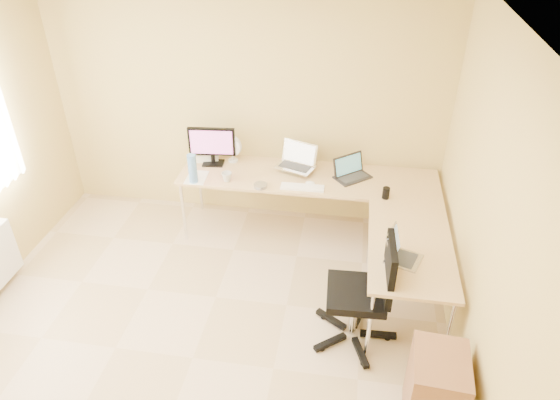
% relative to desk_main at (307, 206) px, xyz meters
% --- Properties ---
extents(floor, '(4.50, 4.50, 0.00)m').
position_rel_desk_main_xyz_m(floor, '(-0.72, -1.85, -0.36)').
color(floor, '#CBB08B').
rests_on(floor, ground).
extents(ceiling, '(4.50, 4.50, 0.00)m').
position_rel_desk_main_xyz_m(ceiling, '(-0.72, -1.85, 2.24)').
color(ceiling, white).
rests_on(ceiling, ground).
extents(wall_back, '(4.50, 0.00, 4.50)m').
position_rel_desk_main_xyz_m(wall_back, '(-0.72, 0.40, 0.93)').
color(wall_back, tan).
rests_on(wall_back, ground).
extents(wall_right, '(0.00, 4.50, 4.50)m').
position_rel_desk_main_xyz_m(wall_right, '(1.38, -1.85, 0.93)').
color(wall_right, tan).
rests_on(wall_right, ground).
extents(desk_main, '(2.65, 0.70, 0.73)m').
position_rel_desk_main_xyz_m(desk_main, '(0.00, 0.00, 0.00)').
color(desk_main, tan).
rests_on(desk_main, ground).
extents(desk_return, '(0.70, 1.30, 0.73)m').
position_rel_desk_main_xyz_m(desk_return, '(0.98, -1.00, 0.00)').
color(desk_return, tan).
rests_on(desk_return, ground).
extents(monitor, '(0.50, 0.20, 0.42)m').
position_rel_desk_main_xyz_m(monitor, '(-1.03, 0.11, 0.58)').
color(monitor, black).
rests_on(monitor, desk_main).
extents(book_stack, '(0.28, 0.33, 0.05)m').
position_rel_desk_main_xyz_m(book_stack, '(-0.17, 0.20, 0.39)').
color(book_stack, '#24807A').
rests_on(book_stack, desk_main).
extents(laptop_center, '(0.46, 0.40, 0.25)m').
position_rel_desk_main_xyz_m(laptop_center, '(-0.14, 0.08, 0.53)').
color(laptop_center, silver).
rests_on(laptop_center, desk_main).
extents(laptop_black, '(0.44, 0.43, 0.23)m').
position_rel_desk_main_xyz_m(laptop_black, '(0.45, 0.04, 0.48)').
color(laptop_black, black).
rests_on(laptop_black, desk_main).
extents(keyboard, '(0.43, 0.13, 0.02)m').
position_rel_desk_main_xyz_m(keyboard, '(-0.03, -0.24, 0.38)').
color(keyboard, white).
rests_on(keyboard, desk_main).
extents(mouse, '(0.10, 0.07, 0.03)m').
position_rel_desk_main_xyz_m(mouse, '(0.03, -0.16, 0.38)').
color(mouse, silver).
rests_on(mouse, desk_main).
extents(mug, '(0.11, 0.11, 0.10)m').
position_rel_desk_main_xyz_m(mug, '(-0.80, -0.22, 0.41)').
color(mug, silver).
rests_on(mug, desk_main).
extents(cd_stack, '(0.14, 0.14, 0.03)m').
position_rel_desk_main_xyz_m(cd_stack, '(-0.44, -0.29, 0.38)').
color(cd_stack, '#A9ACBD').
rests_on(cd_stack, desk_main).
extents(water_bottle, '(0.10, 0.10, 0.31)m').
position_rel_desk_main_xyz_m(water_bottle, '(-1.13, -0.30, 0.52)').
color(water_bottle, '#568CCE').
rests_on(water_bottle, desk_main).
extents(papers, '(0.21, 0.30, 0.01)m').
position_rel_desk_main_xyz_m(papers, '(-1.13, -0.21, 0.37)').
color(papers, white).
rests_on(papers, desk_main).
extents(white_box, '(0.27, 0.23, 0.09)m').
position_rel_desk_main_xyz_m(white_box, '(-1.13, 0.20, 0.41)').
color(white_box, silver).
rests_on(white_box, desk_main).
extents(desk_fan, '(0.28, 0.28, 0.29)m').
position_rel_desk_main_xyz_m(desk_fan, '(-0.84, 0.20, 0.51)').
color(desk_fan, silver).
rests_on(desk_fan, desk_main).
extents(black_cup, '(0.09, 0.09, 0.12)m').
position_rel_desk_main_xyz_m(black_cup, '(0.77, -0.30, 0.42)').
color(black_cup, black).
rests_on(black_cup, desk_main).
extents(laptop_return, '(0.38, 0.34, 0.21)m').
position_rel_desk_main_xyz_m(laptop_return, '(0.90, -1.21, 0.47)').
color(laptop_return, silver).
rests_on(laptop_return, desk_return).
extents(office_chair, '(0.64, 0.64, 1.02)m').
position_rel_desk_main_xyz_m(office_chair, '(0.55, -1.40, 0.14)').
color(office_chair, black).
rests_on(office_chair, ground).
extents(cabinet, '(0.40, 0.48, 0.63)m').
position_rel_desk_main_xyz_m(cabinet, '(1.13, -2.14, -0.01)').
color(cabinet, '#945E3F').
rests_on(cabinet, ground).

